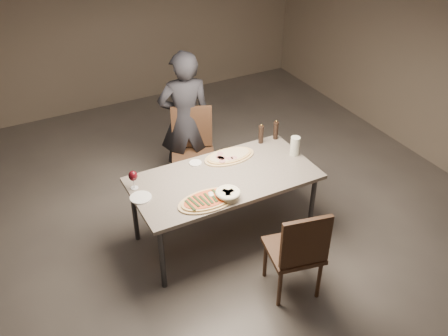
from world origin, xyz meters
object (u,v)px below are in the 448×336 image
ham_pizza (229,156)px  diner (185,120)px  chair_near (298,249)px  chair_far (193,147)px  dining_table (224,181)px  zucchini_pizza (209,200)px  carafe (295,146)px  bread_basket (228,194)px  pepper_mill_left (261,134)px

ham_pizza → diner: (-0.13, 0.82, 0.05)m
chair_near → chair_far: (-0.12, 1.91, 0.03)m
ham_pizza → diner: bearing=108.9°
dining_table → ham_pizza: size_ratio=3.29×
dining_table → ham_pizza: ham_pizza is taller
zucchini_pizza → chair_near: 0.91m
zucchini_pizza → ham_pizza: bearing=26.5°
dining_table → carafe: carafe is taller
dining_table → zucchini_pizza: zucchini_pizza is taller
zucchini_pizza → diner: size_ratio=0.36×
carafe → diner: size_ratio=0.12×
dining_table → bread_basket: (-0.13, -0.32, 0.11)m
pepper_mill_left → carafe: pepper_mill_left is taller
pepper_mill_left → chair_far: (-0.56, 0.53, -0.29)m
zucchini_pizza → pepper_mill_left: bearing=13.8°
dining_table → pepper_mill_left: 0.77m
zucchini_pizza → carafe: size_ratio=2.89×
zucchini_pizza → chair_far: size_ratio=0.58×
pepper_mill_left → chair_far: 0.83m
chair_near → chair_far: chair_far is taller
ham_pizza → bread_basket: size_ratio=2.38×
zucchini_pizza → diner: diner is taller
bread_basket → pepper_mill_left: size_ratio=1.02×
carafe → diner: (-0.75, 1.08, -0.03)m
pepper_mill_left → dining_table: bearing=-149.5°
dining_table → bread_basket: size_ratio=7.81×
dining_table → diner: 1.11m
bread_basket → chair_near: 0.79m
dining_table → carafe: size_ratio=8.89×
dining_table → pepper_mill_left: size_ratio=7.96×
chair_near → diner: 2.12m
bread_basket → pepper_mill_left: (0.77, 0.70, 0.06)m
bread_basket → ham_pizza: bearing=60.8°
chair_far → pepper_mill_left: bearing=159.2°
pepper_mill_left → chair_far: chair_far is taller
carafe → chair_far: size_ratio=0.20×
ham_pizza → chair_near: size_ratio=0.57×
dining_table → pepper_mill_left: pepper_mill_left is taller
carafe → chair_near: size_ratio=0.21×
chair_far → bread_basket: bearing=103.0°
dining_table → zucchini_pizza: size_ratio=3.07×
pepper_mill_left → diner: 0.91m
bread_basket → zucchini_pizza: bearing=166.0°
bread_basket → carafe: (0.96, 0.34, 0.05)m
chair_far → zucchini_pizza: bearing=94.7°
diner → zucchini_pizza: bearing=87.5°
dining_table → ham_pizza: bearing=53.4°
ham_pizza → dining_table: bearing=-116.6°
dining_table → diner: (0.08, 1.10, 0.13)m
chair_near → carafe: bearing=70.2°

